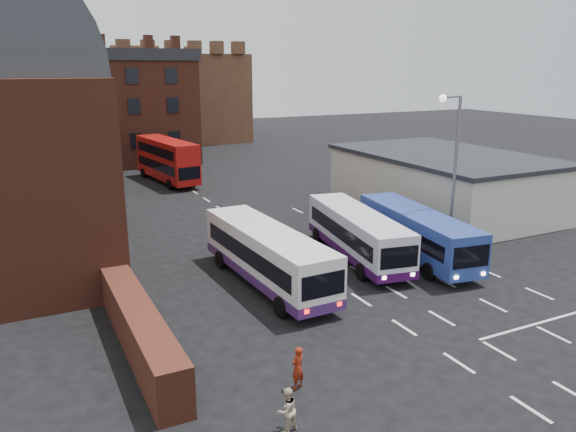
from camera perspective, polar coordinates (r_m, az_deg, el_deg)
name	(u,v)px	position (r m, az deg, el deg)	size (l,w,h in m)	color
ground	(392,320)	(24.75, 10.56, -10.35)	(180.00, 180.00, 0.00)	black
forecourt_wall	(140,330)	(22.17, -14.80, -11.17)	(1.20, 10.00, 1.80)	#602B1E
cream_building	(443,181)	(43.60, 15.51, 3.45)	(10.40, 16.40, 4.25)	beige
brick_terrace	(87,114)	(64.33, -19.76, 9.71)	(22.00, 10.00, 11.00)	brown
castle_keep	(154,97)	(86.08, -13.46, 11.64)	(22.00, 22.00, 12.00)	brown
bus_white_outbound	(267,252)	(27.51, -2.12, -3.72)	(2.88, 10.40, 2.82)	white
bus_white_inbound	(357,231)	(31.44, 7.05, -1.57)	(3.82, 10.04, 2.68)	silver
bus_blue	(417,231)	(32.07, 12.94, -1.49)	(3.63, 10.10, 2.69)	#283F93
bus_red_double	(167,160)	(53.11, -12.19, 5.60)	(3.45, 10.09, 3.96)	#A6110E
street_lamp	(452,159)	(32.78, 16.36, 5.56)	(1.81, 0.60, 9.03)	slate
pedestrian_red	(298,368)	(19.39, 0.98, -15.16)	(0.55, 0.36, 1.51)	maroon
pedestrian_beige	(287,410)	(17.48, -0.11, -19.09)	(0.68, 0.53, 1.40)	#C5B293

